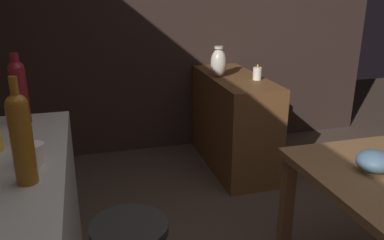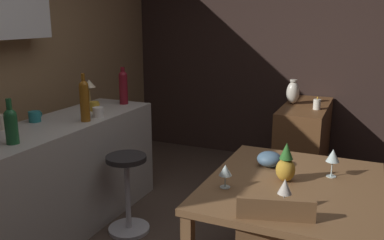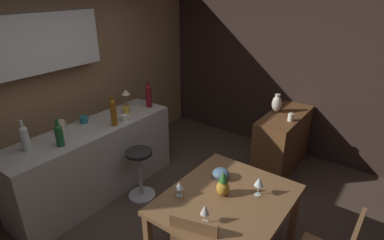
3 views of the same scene
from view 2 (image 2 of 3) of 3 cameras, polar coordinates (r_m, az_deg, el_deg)
The scene contains 20 objects.
wall_side_right at distance 4.99m, azimuth 11.13°, elevation 9.38°, with size 0.10×4.40×2.60m, color #33231E.
dining_table at distance 2.55m, azimuth 13.99°, elevation -10.42°, with size 1.18×1.00×0.74m.
kitchen_counter at distance 3.41m, azimuth -18.96°, elevation -8.08°, with size 2.10×0.60×0.90m, color #B2ADA3.
sideboard_cabinet at distance 4.46m, azimuth 15.44°, elevation -3.12°, with size 1.10×0.44×0.82m, color brown.
bar_stool at distance 3.33m, azimuth -9.08°, elevation -9.93°, with size 0.34×0.34×0.65m.
wine_glass_left at distance 2.35m, azimuth 4.73°, elevation -7.14°, with size 0.08×0.08×0.14m.
wine_glass_right at distance 2.64m, azimuth 19.24°, elevation -4.83°, with size 0.08×0.08×0.18m.
wine_glass_center at distance 2.13m, azimuth 12.96°, elevation -9.26°, with size 0.07×0.07×0.17m.
pineapple_centerpiece at distance 2.50m, azimuth 13.07°, elevation -6.20°, with size 0.12×0.12×0.24m.
fruit_bowl at distance 2.74m, azimuth 10.87°, elevation -5.43°, with size 0.16×0.16×0.10m, color slate.
wine_bottle_green at distance 2.86m, azimuth -24.15°, elevation -0.54°, with size 0.08×0.08×0.30m.
wine_bottle_amber at distance 3.29m, azimuth -14.92°, elevation 2.84°, with size 0.07×0.07×0.38m.
wine_bottle_ruby at distance 3.88m, azimuth -9.67°, elevation 4.75°, with size 0.08×0.08×0.35m.
cup_cream at distance 3.29m, azimuth -25.23°, elevation -0.27°, with size 0.13×0.09×0.11m.
cup_white at distance 3.43m, azimuth -13.07°, elevation 1.09°, with size 0.12×0.09×0.08m.
cup_mustard at distance 3.67m, azimuth -13.58°, elevation 1.92°, with size 0.11×0.08×0.08m.
cup_teal at distance 3.42m, azimuth -21.28°, elevation 0.45°, with size 0.13×0.09×0.08m.
counter_lamp at distance 3.90m, azimuth -14.29°, elevation 4.66°, with size 0.12×0.12×0.24m.
pillar_candle_tall at distance 4.17m, azimuth 17.20°, elevation 2.12°, with size 0.07×0.07×0.13m.
vase_ceramic_ivory at distance 4.37m, azimuth 14.03°, elevation 3.81°, with size 0.13×0.13×0.26m.
Camera 2 is at (-2.30, -0.81, 1.70)m, focal length 37.84 mm.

